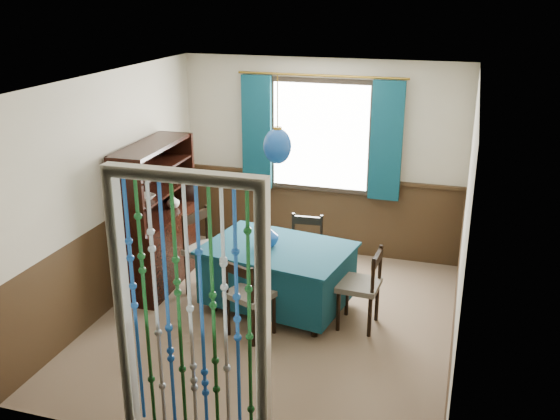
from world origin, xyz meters
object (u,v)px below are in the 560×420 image
(chair_right, at_px, (362,286))
(sideboard, at_px, (157,237))
(chair_far, at_px, (305,250))
(chair_left, at_px, (208,250))
(pendant_lamp, at_px, (278,146))
(vase_sideboard, at_px, (173,201))
(chair_near, at_px, (249,295))
(bowl_shelf, at_px, (145,197))
(vase_table, at_px, (268,236))
(dining_table, at_px, (278,273))

(chair_right, height_order, sideboard, sideboard)
(chair_far, xyz_separation_m, chair_right, (0.79, -0.74, 0.01))
(chair_left, distance_m, chair_right, 1.82)
(chair_right, distance_m, pendant_lamp, 1.64)
(vase_sideboard, bearing_deg, chair_near, -39.98)
(chair_left, distance_m, bowl_shelf, 0.93)
(chair_right, distance_m, vase_table, 1.10)
(bowl_shelf, bearing_deg, chair_far, 26.00)
(chair_right, height_order, bowl_shelf, bowl_shelf)
(chair_left, relative_size, vase_sideboard, 5.52)
(chair_far, distance_m, vase_sideboard, 1.65)
(chair_right, distance_m, bowl_shelf, 2.48)
(chair_left, height_order, sideboard, sideboard)
(chair_near, height_order, chair_right, chair_right)
(chair_far, relative_size, pendant_lamp, 0.95)
(dining_table, height_order, vase_sideboard, vase_sideboard)
(chair_right, relative_size, vase_sideboard, 4.92)
(pendant_lamp, xyz_separation_m, bowl_shelf, (-1.44, -0.15, -0.63))
(chair_right, xyz_separation_m, pendant_lamp, (-0.92, 0.12, 1.35))
(chair_near, xyz_separation_m, vase_sideboard, (-1.34, 1.12, 0.48))
(dining_table, bearing_deg, chair_right, 2.27)
(chair_far, xyz_separation_m, vase_table, (-0.24, -0.62, 0.38))
(chair_far, distance_m, chair_right, 1.08)
(sideboard, bearing_deg, vase_sideboard, 78.11)
(sideboard, height_order, pendant_lamp, pendant_lamp)
(chair_right, relative_size, bowl_shelf, 3.68)
(chair_far, height_order, pendant_lamp, pendant_lamp)
(dining_table, height_order, vase_table, vase_table)
(chair_left, relative_size, vase_table, 4.44)
(chair_near, height_order, vase_table, vase_table)
(sideboard, relative_size, vase_table, 7.80)
(chair_near, relative_size, bowl_shelf, 3.61)
(chair_near, xyz_separation_m, chair_far, (0.24, 1.24, -0.00))
(pendant_lamp, bearing_deg, vase_sideboard, 160.82)
(chair_near, bearing_deg, vase_sideboard, 162.25)
(chair_far, xyz_separation_m, vase_sideboard, (-1.58, -0.12, 0.48))
(chair_near, distance_m, pendant_lamp, 1.50)
(vase_sideboard, bearing_deg, chair_far, 4.37)
(bowl_shelf, relative_size, vase_sideboard, 1.33)
(chair_right, bearing_deg, chair_far, 50.43)
(sideboard, xyz_separation_m, vase_table, (1.39, -0.17, 0.24))
(vase_table, bearing_deg, pendant_lamp, -3.08)
(chair_near, xyz_separation_m, vase_table, (-0.01, 0.63, 0.38))
(bowl_shelf, bearing_deg, dining_table, 5.79)
(pendant_lamp, distance_m, vase_table, 0.99)
(vase_sideboard, bearing_deg, vase_table, -20.41)
(dining_table, height_order, sideboard, sideboard)
(chair_left, xyz_separation_m, pendant_lamp, (0.87, -0.16, 1.30))
(chair_near, distance_m, chair_left, 1.09)
(chair_left, bearing_deg, sideboard, -75.44)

